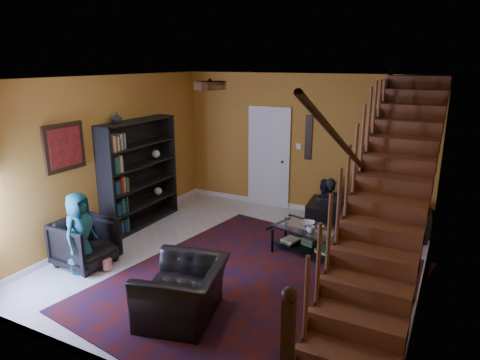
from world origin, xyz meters
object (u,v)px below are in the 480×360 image
object	(u,v)px
sofa	(367,213)
coffee_table	(310,239)
armchair_right	(183,292)
armchair_left	(85,242)
bookshelf	(140,175)

from	to	relation	value
sofa	coffee_table	bearing A→B (deg)	61.81
armchair_right	armchair_left	bearing A→B (deg)	-116.66
bookshelf	sofa	world-z (taller)	bookshelf
armchair_left	coffee_table	xyz separation A→B (m)	(2.91, 1.96, -0.12)
sofa	armchair_right	bearing A→B (deg)	64.76
sofa	armchair_left	size ratio (longest dim) A/B	2.71
sofa	armchair_left	bearing A→B (deg)	38.75
armchair_right	coffee_table	xyz separation A→B (m)	(0.79, 2.45, -0.10)
bookshelf	armchair_left	xyz separation A→B (m)	(0.35, -1.75, -0.60)
armchair_right	bookshelf	bearing A→B (deg)	-145.76
armchair_left	coffee_table	bearing A→B (deg)	-53.82
coffee_table	armchair_left	bearing A→B (deg)	-146.07
bookshelf	armchair_left	world-z (taller)	bookshelf
bookshelf	armchair_left	bearing A→B (deg)	-78.55
sofa	armchair_left	xyz separation A→B (m)	(-3.54, -3.45, 0.05)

